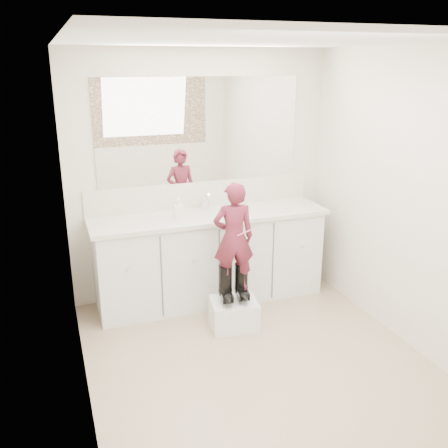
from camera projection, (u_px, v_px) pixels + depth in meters
name	position (u px, v px, depth m)	size (l,w,h in m)	color
floor	(259.00, 363.00, 3.94)	(3.00, 3.00, 0.00)	#937660
ceiling	(267.00, 40.00, 3.19)	(3.00, 3.00, 0.00)	white
wall_back	(201.00, 176.00, 4.91)	(2.60, 2.60, 0.00)	beige
wall_front	(400.00, 314.00, 2.23)	(2.60, 2.60, 0.00)	beige
wall_left	(75.00, 240.00, 3.15)	(3.00, 3.00, 0.00)	beige
wall_right	(411.00, 202.00, 3.99)	(3.00, 3.00, 0.00)	beige
vanity_cabinet	(210.00, 259.00, 4.90)	(2.20, 0.55, 0.85)	silver
countertop	(210.00, 216.00, 4.75)	(2.28, 0.58, 0.04)	beige
backsplash	(201.00, 194.00, 4.95)	(2.28, 0.03, 0.25)	beige
mirror	(200.00, 131.00, 4.76)	(2.00, 0.02, 1.00)	white
dot_panel	(410.00, 217.00, 2.10)	(2.00, 0.01, 1.20)	#472819
faucet	(205.00, 204.00, 4.88)	(0.08, 0.08, 0.10)	silver
cup	(242.00, 205.00, 4.90)	(0.09, 0.09, 0.08)	beige
soap_bottle	(179.00, 209.00, 4.58)	(0.08, 0.09, 0.19)	white
step_stool	(234.00, 314.00, 4.45)	(0.40, 0.34, 0.26)	white
boot_left	(225.00, 284.00, 4.35)	(0.12, 0.22, 0.34)	black
boot_right	(241.00, 281.00, 4.40)	(0.12, 0.22, 0.34)	black
toddler	(234.00, 238.00, 4.25)	(0.35, 0.23, 0.97)	#982F49
toothbrush	(245.00, 233.00, 4.18)	(0.01, 0.01, 0.14)	#EE5C8B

